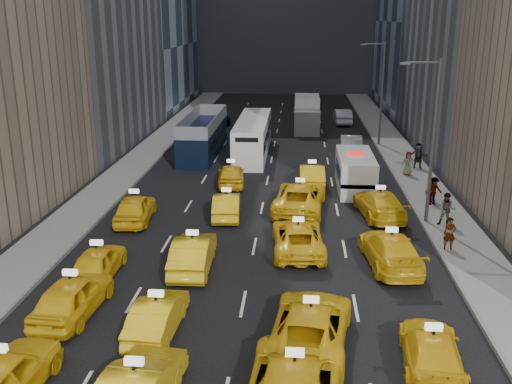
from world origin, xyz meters
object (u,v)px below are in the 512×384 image
(taxi_0, at_px, (2,378))
(taxi_2, at_px, (294,384))
(city_bus, at_px, (253,137))
(nypd_van, at_px, (355,172))
(box_truck, at_px, (307,114))
(double_decker, at_px, (203,134))
(pedestrian_0, at_px, (450,234))

(taxi_0, bearing_deg, taxi_2, -173.68)
(taxi_0, distance_m, city_bus, 32.71)
(taxi_0, height_order, taxi_2, taxi_2)
(nypd_van, height_order, box_truck, box_truck)
(double_decker, height_order, city_bus, double_decker)
(taxi_0, relative_size, pedestrian_0, 2.90)
(pedestrian_0, bearing_deg, nypd_van, 112.26)
(taxi_0, relative_size, taxi_2, 0.79)
(box_truck, distance_m, pedestrian_0, 31.62)
(double_decker, relative_size, pedestrian_0, 7.00)
(box_truck, relative_size, pedestrian_0, 4.41)
(taxi_0, relative_size, double_decker, 0.41)
(box_truck, bearing_deg, taxi_2, -91.35)
(nypd_van, bearing_deg, double_decker, 134.70)
(taxi_2, bearing_deg, box_truck, -85.54)
(city_bus, bearing_deg, nypd_van, -48.37)
(box_truck, bearing_deg, double_decker, -128.70)
(nypd_van, distance_m, double_decker, 15.11)
(taxi_2, height_order, box_truck, box_truck)
(taxi_0, relative_size, city_bus, 0.40)
(box_truck, bearing_deg, nypd_van, -81.98)
(taxi_2, relative_size, pedestrian_0, 3.69)
(taxi_2, height_order, city_bus, city_bus)
(taxi_0, height_order, city_bus, city_bus)
(taxi_2, relative_size, city_bus, 0.51)
(taxi_0, bearing_deg, city_bus, -94.44)
(taxi_0, distance_m, nypd_van, 26.12)
(box_truck, bearing_deg, taxi_0, -102.56)
(city_bus, relative_size, box_truck, 1.63)
(nypd_van, distance_m, city_bus, 12.06)
(nypd_van, bearing_deg, pedestrian_0, -77.08)
(taxi_0, height_order, nypd_van, nypd_van)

